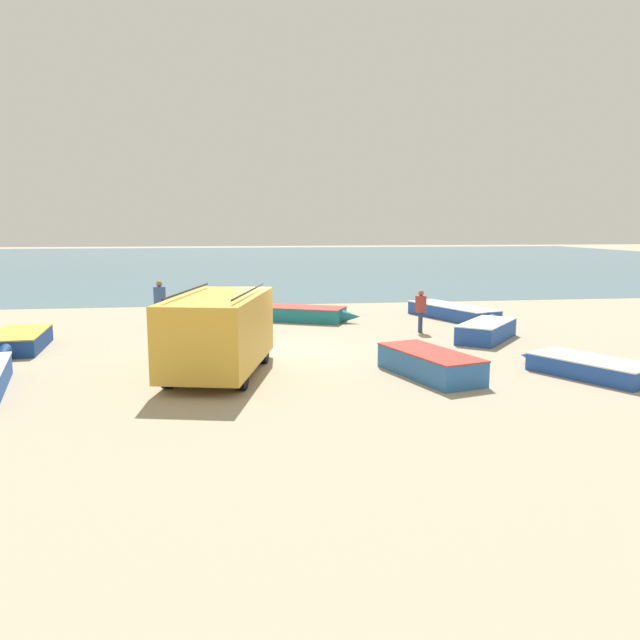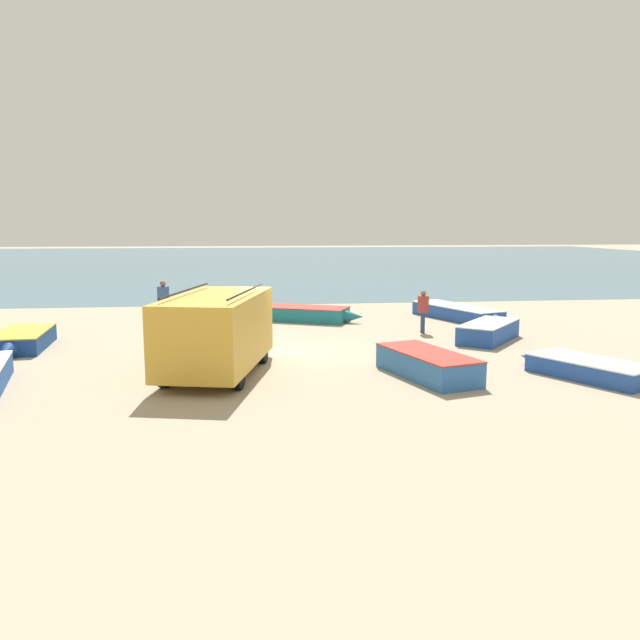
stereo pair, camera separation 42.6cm
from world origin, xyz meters
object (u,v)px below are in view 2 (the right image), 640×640
fishing_rowboat_3 (22,340)px  fisherman_0 (203,304)px  fishing_rowboat_1 (308,314)px  fishing_rowboat_4 (587,368)px  fishing_rowboat_0 (490,331)px  parked_van (217,330)px  fisherman_2 (163,299)px  fisherman_1 (423,308)px  fishing_rowboat_6 (459,313)px  fishing_rowboat_5 (424,363)px

fishing_rowboat_3 → fisherman_0: (5.62, 3.32, 0.67)m
fishing_rowboat_1 → fisherman_0: bearing=-135.5°
fishing_rowboat_1 → fishing_rowboat_4: bearing=-34.4°
fishing_rowboat_0 → parked_van: bearing=152.8°
fishing_rowboat_1 → fisherman_2: size_ratio=2.40×
fisherman_1 → fisherman_2: (-9.81, 2.97, 0.13)m
fisherman_2 → fishing_rowboat_1: bearing=-25.3°
fishing_rowboat_6 → fishing_rowboat_1: bearing=-114.4°
fishing_rowboat_1 → fisherman_1: 5.26m
fishing_rowboat_6 → fishing_rowboat_4: bearing=-20.8°
fishing_rowboat_4 → fishing_rowboat_5: fishing_rowboat_5 is taller
parked_van → fishing_rowboat_4: (9.69, -1.58, -0.94)m
fishing_rowboat_4 → fishing_rowboat_6: fishing_rowboat_6 is taller
fishing_rowboat_4 → fisherman_1: fisherman_1 is taller
fishing_rowboat_3 → fisherman_2: size_ratio=2.18×
fishing_rowboat_4 → fishing_rowboat_1: bearing=2.7°
fisherman_1 → fisherman_2: size_ratio=0.88×
fishing_rowboat_0 → fishing_rowboat_5: bearing=-178.4°
fishing_rowboat_5 → fisherman_1: 6.80m
fishing_rowboat_4 → fisherman_2: fisherman_2 is taller
parked_van → fishing_rowboat_3: bearing=70.1°
fishing_rowboat_3 → fisherman_0: fisherman_0 is taller
fishing_rowboat_3 → fisherman_1: bearing=90.5°
parked_van → fishing_rowboat_0: (9.25, 3.91, -0.87)m
fishing_rowboat_0 → fisherman_1: (-1.92, 1.73, 0.63)m
parked_van → fishing_rowboat_0: 10.08m
fisherman_0 → parked_van: bearing=53.1°
fisherman_0 → fisherman_1: (8.18, -1.90, -0.00)m
fisherman_0 → fisherman_2: (-1.63, 1.07, 0.12)m
fishing_rowboat_3 → fishing_rowboat_6: fishing_rowboat_6 is taller
fisherman_0 → fisherman_1: fisherman_0 is taller
fishing_rowboat_0 → fishing_rowboat_6: bearing=33.3°
fishing_rowboat_4 → fisherman_0: bearing=21.1°
fishing_rowboat_5 → fisherman_2: (-7.95, 9.48, 0.74)m
fishing_rowboat_5 → fisherman_2: bearing=23.4°
fisherman_0 → fishing_rowboat_0: bearing=116.9°
parked_van → fishing_rowboat_1: (3.37, 9.04, -0.89)m
parked_van → fisherman_1: bearing=-39.2°
fishing_rowboat_6 → fisherman_0: bearing=-104.7°
fisherman_2 → fisherman_0: bearing=-62.7°
fishing_rowboat_4 → fisherman_1: size_ratio=2.34×
fishing_rowboat_3 → fishing_rowboat_5: size_ratio=0.96×
fishing_rowboat_3 → fisherman_1: 13.89m
fishing_rowboat_1 → fisherman_2: 5.92m
fishing_rowboat_5 → fisherman_0: size_ratio=2.55×
fishing_rowboat_0 → fishing_rowboat_5: size_ratio=0.85×
fisherman_2 → fishing_rowboat_3: bearing=-161.8°
fishing_rowboat_4 → fishing_rowboat_3: bearing=42.2°
fishing_rowboat_4 → fishing_rowboat_6: size_ratio=0.67×
fishing_rowboat_3 → fishing_rowboat_5: fishing_rowboat_5 is taller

